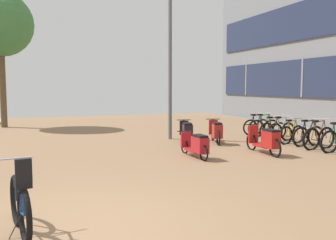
{
  "coord_description": "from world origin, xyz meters",
  "views": [
    {
      "loc": [
        -0.54,
        -5.08,
        2.0
      ],
      "look_at": [
        2.3,
        2.57,
        1.25
      ],
      "focal_mm": 38.69,
      "sensor_mm": 36.0,
      "label": 1
    }
  ],
  "objects_px": {
    "street_tree": "(0,25)",
    "bicycle_foreground": "(18,205)",
    "bicycle_rack_05": "(281,132)",
    "scooter_extra": "(216,132)",
    "bicycle_rack_02": "(319,138)",
    "scooter_mid": "(266,140)",
    "bicycle_rack_04": "(292,134)",
    "bicycle_rack_08": "(257,127)",
    "bicycle_rack_07": "(264,128)",
    "scooter_far": "(196,145)",
    "bicycle_rack_03": "(308,136)",
    "lamp_post": "(170,45)",
    "bicycle_rack_06": "(273,130)",
    "scooter_near": "(187,132)"
  },
  "relations": [
    {
      "from": "bicycle_rack_05",
      "to": "scooter_near",
      "type": "relative_size",
      "value": 0.79
    },
    {
      "from": "scooter_far",
      "to": "bicycle_rack_08",
      "type": "bearing_deg",
      "value": 39.42
    },
    {
      "from": "bicycle_rack_02",
      "to": "bicycle_rack_05",
      "type": "relative_size",
      "value": 1.05
    },
    {
      "from": "bicycle_foreground",
      "to": "scooter_mid",
      "type": "xyz_separation_m",
      "value": [
        6.66,
        3.74,
        0.01
      ]
    },
    {
      "from": "scooter_mid",
      "to": "bicycle_rack_05",
      "type": "bearing_deg",
      "value": 43.59
    },
    {
      "from": "bicycle_rack_03",
      "to": "bicycle_rack_04",
      "type": "distance_m",
      "value": 0.65
    },
    {
      "from": "bicycle_rack_04",
      "to": "bicycle_rack_07",
      "type": "height_order",
      "value": "bicycle_rack_07"
    },
    {
      "from": "bicycle_rack_06",
      "to": "bicycle_rack_07",
      "type": "bearing_deg",
      "value": 87.16
    },
    {
      "from": "bicycle_rack_02",
      "to": "bicycle_rack_08",
      "type": "bearing_deg",
      "value": 87.31
    },
    {
      "from": "bicycle_rack_07",
      "to": "bicycle_foreground",
      "type": "bearing_deg",
      "value": -141.77
    },
    {
      "from": "bicycle_rack_02",
      "to": "scooter_mid",
      "type": "xyz_separation_m",
      "value": [
        -2.13,
        -0.16,
        0.06
      ]
    },
    {
      "from": "scooter_far",
      "to": "bicycle_rack_03",
      "type": "bearing_deg",
      "value": 7.26
    },
    {
      "from": "scooter_near",
      "to": "lamp_post",
      "type": "xyz_separation_m",
      "value": [
        -0.15,
        1.26,
        3.15
      ]
    },
    {
      "from": "bicycle_rack_05",
      "to": "scooter_extra",
      "type": "height_order",
      "value": "bicycle_rack_05"
    },
    {
      "from": "bicycle_rack_06",
      "to": "scooter_far",
      "type": "height_order",
      "value": "bicycle_rack_06"
    },
    {
      "from": "bicycle_rack_03",
      "to": "lamp_post",
      "type": "xyz_separation_m",
      "value": [
        -3.81,
        3.17,
        3.21
      ]
    },
    {
      "from": "bicycle_rack_03",
      "to": "bicycle_foreground",
      "type": "bearing_deg",
      "value": -153.12
    },
    {
      "from": "street_tree",
      "to": "bicycle_rack_04",
      "type": "bearing_deg",
      "value": -42.72
    },
    {
      "from": "bicycle_rack_07",
      "to": "lamp_post",
      "type": "height_order",
      "value": "lamp_post"
    },
    {
      "from": "bicycle_rack_07",
      "to": "bicycle_rack_08",
      "type": "distance_m",
      "value": 0.63
    },
    {
      "from": "bicycle_foreground",
      "to": "scooter_extra",
      "type": "xyz_separation_m",
      "value": [
        6.28,
        6.13,
        0.0
      ]
    },
    {
      "from": "scooter_near",
      "to": "scooter_extra",
      "type": "relative_size",
      "value": 1.01
    },
    {
      "from": "bicycle_rack_05",
      "to": "scooter_mid",
      "type": "distance_m",
      "value": 2.93
    },
    {
      "from": "bicycle_foreground",
      "to": "bicycle_rack_07",
      "type": "relative_size",
      "value": 1.05
    },
    {
      "from": "bicycle_rack_08",
      "to": "scooter_near",
      "type": "height_order",
      "value": "bicycle_rack_08"
    },
    {
      "from": "bicycle_rack_06",
      "to": "street_tree",
      "type": "bearing_deg",
      "value": 141.77
    },
    {
      "from": "bicycle_rack_07",
      "to": "scooter_far",
      "type": "xyz_separation_m",
      "value": [
        -4.4,
        -3.05,
        0.02
      ]
    },
    {
      "from": "scooter_far",
      "to": "scooter_mid",
      "type": "bearing_deg",
      "value": -5.64
    },
    {
      "from": "scooter_extra",
      "to": "bicycle_rack_04",
      "type": "bearing_deg",
      "value": -21.9
    },
    {
      "from": "bicycle_rack_07",
      "to": "scooter_mid",
      "type": "relative_size",
      "value": 0.76
    },
    {
      "from": "bicycle_rack_05",
      "to": "bicycle_rack_06",
      "type": "xyz_separation_m",
      "value": [
        0.08,
        0.62,
        -0.02
      ]
    },
    {
      "from": "bicycle_rack_04",
      "to": "bicycle_rack_06",
      "type": "relative_size",
      "value": 1.01
    },
    {
      "from": "street_tree",
      "to": "bicycle_foreground",
      "type": "bearing_deg",
      "value": -85.36
    },
    {
      "from": "bicycle_rack_05",
      "to": "scooter_far",
      "type": "relative_size",
      "value": 0.79
    },
    {
      "from": "scooter_near",
      "to": "street_tree",
      "type": "relative_size",
      "value": 0.26
    },
    {
      "from": "scooter_extra",
      "to": "street_tree",
      "type": "distance_m",
      "value": 11.94
    },
    {
      "from": "bicycle_foreground",
      "to": "bicycle_rack_06",
      "type": "relative_size",
      "value": 1.17
    },
    {
      "from": "street_tree",
      "to": "scooter_extra",
      "type": "bearing_deg",
      "value": -47.63
    },
    {
      "from": "bicycle_rack_06",
      "to": "bicycle_rack_08",
      "type": "xyz_separation_m",
      "value": [
        0.1,
        1.24,
        0.0
      ]
    },
    {
      "from": "bicycle_rack_02",
      "to": "scooter_mid",
      "type": "distance_m",
      "value": 2.14
    },
    {
      "from": "bicycle_rack_04",
      "to": "bicycle_rack_06",
      "type": "bearing_deg",
      "value": 84.32
    },
    {
      "from": "scooter_near",
      "to": "scooter_mid",
      "type": "distance_m",
      "value": 3.03
    },
    {
      "from": "bicycle_rack_05",
      "to": "scooter_mid",
      "type": "height_order",
      "value": "bicycle_rack_05"
    },
    {
      "from": "bicycle_rack_05",
      "to": "scooter_near",
      "type": "height_order",
      "value": "bicycle_rack_05"
    },
    {
      "from": "scooter_near",
      "to": "lamp_post",
      "type": "distance_m",
      "value": 3.39
    },
    {
      "from": "bicycle_rack_04",
      "to": "scooter_far",
      "type": "xyz_separation_m",
      "value": [
        -4.24,
        -1.19,
        0.04
      ]
    },
    {
      "from": "street_tree",
      "to": "bicycle_rack_05",
      "type": "bearing_deg",
      "value": -40.59
    },
    {
      "from": "bicycle_rack_08",
      "to": "scooter_mid",
      "type": "relative_size",
      "value": 0.7
    },
    {
      "from": "scooter_near",
      "to": "scooter_far",
      "type": "relative_size",
      "value": 1.0
    },
    {
      "from": "scooter_mid",
      "to": "scooter_extra",
      "type": "xyz_separation_m",
      "value": [
        -0.39,
        2.39,
        -0.01
      ]
    }
  ]
}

